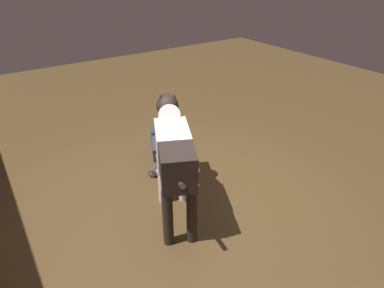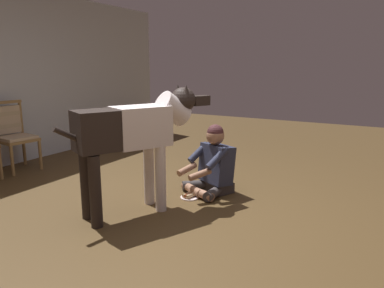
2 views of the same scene
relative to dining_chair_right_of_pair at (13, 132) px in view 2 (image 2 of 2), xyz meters
name	(u,v)px [view 2 (image 2 of 2)]	position (x,y,z in m)	size (l,w,h in m)	color
ground_plane	(167,216)	(-0.32, -2.82, -0.54)	(13.97, 13.97, 0.00)	#4C371D
dining_chair_right_of_pair	(13,132)	(0.00, 0.00, 0.00)	(0.50, 0.50, 0.98)	olive
person_sitting_on_floor	(213,165)	(0.53, -2.90, -0.21)	(0.69, 0.62, 0.81)	#3D3738
large_dog	(135,131)	(-0.36, -2.49, 0.29)	(1.55, 0.83, 1.27)	silver
hot_dog_on_plate	(190,196)	(0.23, -2.76, -0.52)	(0.21, 0.21, 0.06)	silver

